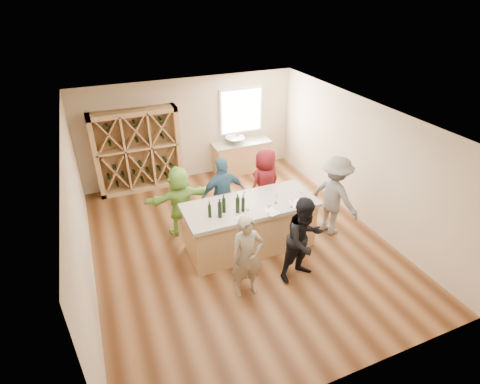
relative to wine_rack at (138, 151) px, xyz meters
name	(u,v)px	position (x,y,z in m)	size (l,w,h in m)	color
floor	(239,244)	(1.50, -3.27, -1.15)	(6.00, 7.00, 0.10)	brown
ceiling	(239,117)	(1.50, -3.27, 1.75)	(6.00, 7.00, 0.10)	white
wall_back	(190,129)	(1.50, 0.28, 0.30)	(6.00, 0.10, 2.80)	#CCB594
wall_front	(349,316)	(1.50, -6.82, 0.30)	(6.00, 0.10, 2.80)	#CCB594
wall_left	(76,220)	(-1.55, -3.27, 0.30)	(0.10, 7.00, 2.80)	#CCB594
wall_right	(363,162)	(4.55, -3.27, 0.30)	(0.10, 7.00, 2.80)	#CCB594
window_frame	(241,111)	(3.00, 0.20, 0.65)	(1.30, 0.06, 1.30)	white
window_pane	(242,111)	(3.00, 0.17, 0.65)	(1.18, 0.01, 1.18)	white
wine_rack	(138,151)	(0.00, 0.00, 0.00)	(2.20, 0.45, 2.20)	tan
back_counter_base	(241,158)	(2.90, -0.07, -0.67)	(1.60, 0.58, 0.86)	tan
back_counter_top	(242,143)	(2.90, -0.07, -0.21)	(1.70, 0.62, 0.06)	#A59A88
sink	(235,140)	(2.70, -0.07, -0.09)	(0.54, 0.54, 0.19)	silver
faucet	(233,136)	(2.70, 0.11, -0.03)	(0.02, 0.02, 0.30)	silver
tasting_counter_base	(250,227)	(1.66, -3.47, -0.60)	(2.60, 1.00, 1.00)	tan
tasting_counter_top	(250,205)	(1.66, -3.47, -0.06)	(2.72, 1.12, 0.08)	#A59A88
wine_bottle_a	(210,211)	(0.75, -3.62, 0.11)	(0.07, 0.07, 0.27)	black
wine_bottle_b	(220,210)	(0.93, -3.69, 0.14)	(0.08, 0.08, 0.32)	black
wine_bottle_c	(224,205)	(1.06, -3.56, 0.13)	(0.07, 0.07, 0.30)	black
wine_bottle_d	(238,205)	(1.30, -3.66, 0.14)	(0.08, 0.08, 0.32)	black
wine_bottle_e	(243,205)	(1.42, -3.66, 0.12)	(0.07, 0.07, 0.29)	black
wine_glass_a	(248,213)	(1.41, -3.90, 0.07)	(0.07, 0.07, 0.18)	white
wine_glass_b	(269,210)	(1.83, -3.94, 0.08)	(0.07, 0.07, 0.19)	white
wine_glass_c	(292,203)	(2.36, -3.90, 0.06)	(0.06, 0.06, 0.16)	white
wine_glass_d	(276,199)	(2.14, -3.64, 0.07)	(0.07, 0.07, 0.18)	white
wine_glass_e	(301,196)	(2.66, -3.74, 0.07)	(0.07, 0.07, 0.18)	white
tasting_menu_a	(244,219)	(1.32, -3.91, -0.02)	(0.22, 0.29, 0.00)	white
tasting_menu_b	(271,211)	(1.92, -3.90, -0.02)	(0.22, 0.30, 0.00)	white
tasting_menu_c	(296,203)	(2.51, -3.82, -0.02)	(0.22, 0.30, 0.00)	white
person_near_left	(247,257)	(1.07, -4.67, -0.29)	(0.59, 0.43, 1.63)	gray
person_near_right	(304,240)	(2.20, -4.67, -0.24)	(0.84, 0.46, 1.72)	black
person_server	(334,196)	(3.58, -3.65, -0.18)	(1.19, 0.55, 1.84)	slate
person_far_mid	(223,194)	(1.40, -2.59, -0.22)	(1.03, 0.53, 1.75)	#335972
person_far_right	(265,183)	(2.49, -2.45, -0.24)	(0.84, 0.54, 1.71)	#590F14
person_far_left	(180,201)	(0.48, -2.39, -0.29)	(1.50, 0.54, 1.62)	#8CC64C
wine_glass_f	(244,196)	(1.61, -3.27, 0.07)	(0.07, 0.07, 0.18)	white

